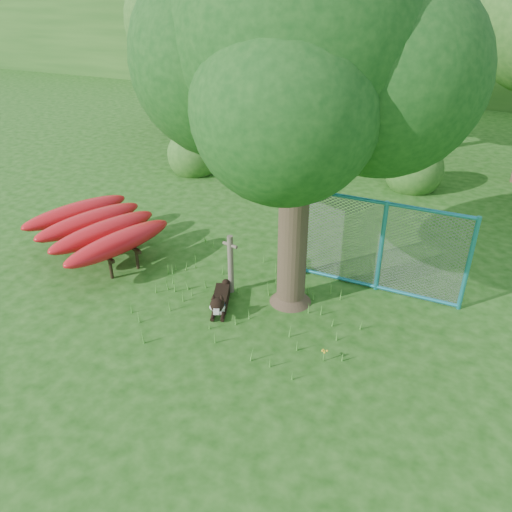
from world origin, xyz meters
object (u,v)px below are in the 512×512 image
at_px(kayak_rack, 96,226).
at_px(husky_dog, 220,301).
at_px(oak_tree, 299,53).
at_px(fence_section, 381,247).

bearing_deg(kayak_rack, husky_dog, 11.05).
bearing_deg(oak_tree, fence_section, 37.51).
height_order(kayak_rack, husky_dog, kayak_rack).
distance_m(oak_tree, kayak_rack, 6.22).
bearing_deg(husky_dog, fence_section, 16.34).
height_order(oak_tree, kayak_rack, oak_tree).
xyz_separation_m(kayak_rack, fence_section, (6.29, 1.20, 0.27)).
distance_m(oak_tree, husky_dog, 4.72).
distance_m(kayak_rack, fence_section, 6.41).
bearing_deg(kayak_rack, oak_tree, 24.31).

